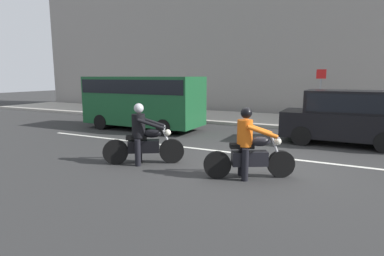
{
  "coord_description": "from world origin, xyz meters",
  "views": [
    {
      "loc": [
        2.01,
        -7.8,
        2.27
      ],
      "look_at": [
        -1.49,
        -0.76,
        0.96
      ],
      "focal_mm": 29.26,
      "sensor_mm": 36.0,
      "label": 1
    }
  ],
  "objects_px": {
    "motorcycle_with_rider_orange_stripe": "(249,149)",
    "parked_van_forest_green": "(143,99)",
    "motorcycle_with_rider_black_leather": "(143,139)",
    "parked_hatchback_black": "(343,117)",
    "street_sign_post": "(320,89)"
  },
  "relations": [
    {
      "from": "motorcycle_with_rider_orange_stripe",
      "to": "parked_van_forest_green",
      "type": "bearing_deg",
      "value": 143.71
    },
    {
      "from": "motorcycle_with_rider_orange_stripe",
      "to": "motorcycle_with_rider_black_leather",
      "type": "height_order",
      "value": "motorcycle_with_rider_orange_stripe"
    },
    {
      "from": "motorcycle_with_rider_black_leather",
      "to": "parked_hatchback_black",
      "type": "relative_size",
      "value": 0.48
    },
    {
      "from": "street_sign_post",
      "to": "motorcycle_with_rider_black_leather",
      "type": "bearing_deg",
      "value": -109.49
    },
    {
      "from": "parked_hatchback_black",
      "to": "street_sign_post",
      "type": "relative_size",
      "value": 1.56
    },
    {
      "from": "parked_hatchback_black",
      "to": "street_sign_post",
      "type": "height_order",
      "value": "street_sign_post"
    },
    {
      "from": "parked_hatchback_black",
      "to": "motorcycle_with_rider_orange_stripe",
      "type": "bearing_deg",
      "value": -110.45
    },
    {
      "from": "parked_van_forest_green",
      "to": "motorcycle_with_rider_orange_stripe",
      "type": "bearing_deg",
      "value": -36.29
    },
    {
      "from": "motorcycle_with_rider_black_leather",
      "to": "parked_van_forest_green",
      "type": "distance_m",
      "value": 5.48
    },
    {
      "from": "motorcycle_with_rider_black_leather",
      "to": "parked_van_forest_green",
      "type": "relative_size",
      "value": 0.37
    },
    {
      "from": "motorcycle_with_rider_orange_stripe",
      "to": "street_sign_post",
      "type": "relative_size",
      "value": 0.75
    },
    {
      "from": "parked_hatchback_black",
      "to": "parked_van_forest_green",
      "type": "xyz_separation_m",
      "value": [
        -7.71,
        -0.46,
        0.37
      ]
    },
    {
      "from": "street_sign_post",
      "to": "parked_hatchback_black",
      "type": "bearing_deg",
      "value": -77.1
    },
    {
      "from": "parked_hatchback_black",
      "to": "street_sign_post",
      "type": "distance_m",
      "value": 5.06
    },
    {
      "from": "parked_van_forest_green",
      "to": "street_sign_post",
      "type": "distance_m",
      "value": 8.5
    }
  ]
}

